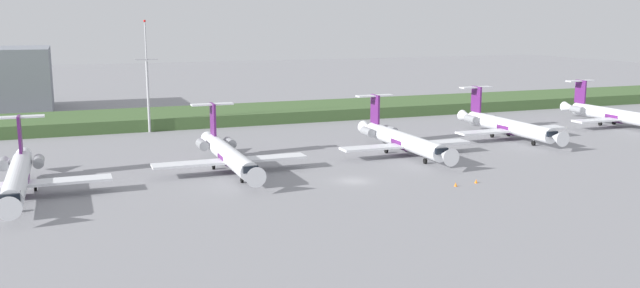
{
  "coord_description": "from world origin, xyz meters",
  "views": [
    {
      "loc": [
        -36.87,
        -83.47,
        22.2
      ],
      "look_at": [
        0.0,
        13.22,
        3.0
      ],
      "focal_mm": 37.49,
      "sensor_mm": 36.0,
      "label": 1
    }
  ],
  "objects_px": {
    "regional_jet_third": "(228,154)",
    "regional_jet_fifth": "(507,125)",
    "regional_jet_sixth": "(614,115)",
    "regional_jet_second": "(18,177)",
    "antenna_mast": "(148,86)",
    "regional_jet_fourth": "(402,140)",
    "safety_cone_mid_marker": "(476,181)",
    "safety_cone_front_marker": "(456,184)"
  },
  "relations": [
    {
      "from": "regional_jet_fourth",
      "to": "regional_jet_third",
      "type": "bearing_deg",
      "value": -176.31
    },
    {
      "from": "regional_jet_second",
      "to": "antenna_mast",
      "type": "height_order",
      "value": "antenna_mast"
    },
    {
      "from": "regional_jet_third",
      "to": "antenna_mast",
      "type": "xyz_separation_m",
      "value": [
        -6.79,
        40.16,
        6.75
      ]
    },
    {
      "from": "regional_jet_second",
      "to": "regional_jet_fourth",
      "type": "xyz_separation_m",
      "value": [
        58.57,
        6.52,
        0.0
      ]
    },
    {
      "from": "regional_jet_sixth",
      "to": "safety_cone_front_marker",
      "type": "relative_size",
      "value": 56.36
    },
    {
      "from": "regional_jet_fifth",
      "to": "antenna_mast",
      "type": "distance_m",
      "value": 70.6
    },
    {
      "from": "regional_jet_sixth",
      "to": "antenna_mast",
      "type": "height_order",
      "value": "antenna_mast"
    },
    {
      "from": "regional_jet_fifth",
      "to": "regional_jet_sixth",
      "type": "height_order",
      "value": "same"
    },
    {
      "from": "regional_jet_second",
      "to": "regional_jet_third",
      "type": "height_order",
      "value": "same"
    },
    {
      "from": "regional_jet_second",
      "to": "antenna_mast",
      "type": "distance_m",
      "value": 50.2
    },
    {
      "from": "safety_cone_front_marker",
      "to": "antenna_mast",
      "type": "bearing_deg",
      "value": 118.91
    },
    {
      "from": "regional_jet_sixth",
      "to": "safety_cone_front_marker",
      "type": "xyz_separation_m",
      "value": [
        -59.71,
        -33.06,
        -2.26
      ]
    },
    {
      "from": "antenna_mast",
      "to": "safety_cone_front_marker",
      "type": "relative_size",
      "value": 40.6
    },
    {
      "from": "regional_jet_second",
      "to": "safety_cone_mid_marker",
      "type": "distance_m",
      "value": 60.78
    },
    {
      "from": "regional_jet_fifth",
      "to": "safety_cone_mid_marker",
      "type": "bearing_deg",
      "value": -132.24
    },
    {
      "from": "regional_jet_fourth",
      "to": "regional_jet_second",
      "type": "bearing_deg",
      "value": -173.65
    },
    {
      "from": "regional_jet_fourth",
      "to": "regional_jet_sixth",
      "type": "xyz_separation_m",
      "value": [
        56.3,
        10.77,
        0.0
      ]
    },
    {
      "from": "regional_jet_fourth",
      "to": "safety_cone_front_marker",
      "type": "bearing_deg",
      "value": -98.7
    },
    {
      "from": "regional_jet_fifth",
      "to": "regional_jet_sixth",
      "type": "bearing_deg",
      "value": 7.79
    },
    {
      "from": "regional_jet_fourth",
      "to": "safety_cone_front_marker",
      "type": "relative_size",
      "value": 56.36
    },
    {
      "from": "regional_jet_fourth",
      "to": "antenna_mast",
      "type": "height_order",
      "value": "antenna_mast"
    },
    {
      "from": "antenna_mast",
      "to": "regional_jet_fifth",
      "type": "bearing_deg",
      "value": -26.73
    },
    {
      "from": "safety_cone_mid_marker",
      "to": "regional_jet_second",
      "type": "bearing_deg",
      "value": 165.54
    },
    {
      "from": "regional_jet_fifth",
      "to": "safety_cone_front_marker",
      "type": "xyz_separation_m",
      "value": [
        -29.35,
        -28.91,
        -2.26
      ]
    },
    {
      "from": "safety_cone_front_marker",
      "to": "regional_jet_fifth",
      "type": "bearing_deg",
      "value": 44.56
    },
    {
      "from": "regional_jet_third",
      "to": "antenna_mast",
      "type": "height_order",
      "value": "antenna_mast"
    },
    {
      "from": "regional_jet_fourth",
      "to": "safety_cone_mid_marker",
      "type": "height_order",
      "value": "regional_jet_fourth"
    },
    {
      "from": "regional_jet_second",
      "to": "regional_jet_fourth",
      "type": "relative_size",
      "value": 1.0
    },
    {
      "from": "regional_jet_third",
      "to": "regional_jet_fourth",
      "type": "height_order",
      "value": "same"
    },
    {
      "from": "regional_jet_third",
      "to": "antenna_mast",
      "type": "distance_m",
      "value": 41.29
    },
    {
      "from": "regional_jet_sixth",
      "to": "regional_jet_second",
      "type": "bearing_deg",
      "value": -171.44
    },
    {
      "from": "regional_jet_second",
      "to": "regional_jet_sixth",
      "type": "bearing_deg",
      "value": 8.56
    },
    {
      "from": "regional_jet_fourth",
      "to": "safety_cone_mid_marker",
      "type": "xyz_separation_m",
      "value": [
        0.25,
        -21.68,
        -2.26
      ]
    },
    {
      "from": "antenna_mast",
      "to": "regional_jet_fourth",
      "type": "bearing_deg",
      "value": -46.07
    },
    {
      "from": "regional_jet_sixth",
      "to": "safety_cone_mid_marker",
      "type": "height_order",
      "value": "regional_jet_sixth"
    },
    {
      "from": "regional_jet_third",
      "to": "regional_jet_fifth",
      "type": "distance_m",
      "value": 56.63
    },
    {
      "from": "regional_jet_third",
      "to": "regional_jet_fourth",
      "type": "xyz_separation_m",
      "value": [
        30.04,
        1.94,
        0.0
      ]
    },
    {
      "from": "regional_jet_sixth",
      "to": "regional_jet_third",
      "type": "bearing_deg",
      "value": -171.63
    },
    {
      "from": "antenna_mast",
      "to": "regional_jet_third",
      "type": "bearing_deg",
      "value": -80.41
    },
    {
      "from": "regional_jet_fourth",
      "to": "regional_jet_sixth",
      "type": "distance_m",
      "value": 57.32
    },
    {
      "from": "regional_jet_sixth",
      "to": "safety_cone_front_marker",
      "type": "bearing_deg",
      "value": -151.03
    },
    {
      "from": "regional_jet_second",
      "to": "regional_jet_fifth",
      "type": "xyz_separation_m",
      "value": [
        84.51,
        13.13,
        0.0
      ]
    }
  ]
}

